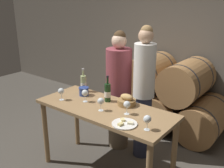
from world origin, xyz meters
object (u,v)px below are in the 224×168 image
(person_left, at_px, (119,91))
(wine_glass_right, at_px, (127,105))
(cheese_plate, at_px, (125,124))
(tasting_table, at_px, (105,117))
(wine_bottle_red, at_px, (108,93))
(wine_glass_center, at_px, (101,101))
(bread_basket, at_px, (127,101))
(person_right, at_px, (144,92))
(wine_glass_far_left, at_px, (61,91))
(wine_glass_left, at_px, (85,93))
(blue_crock, at_px, (84,91))
(wine_glass_far_right, at_px, (147,119))
(wine_bottle_white, at_px, (84,83))

(person_left, distance_m, wine_glass_right, 0.88)
(cheese_plate, bearing_deg, wine_glass_right, 118.95)
(tasting_table, height_order, wine_bottle_red, wine_bottle_red)
(wine_glass_center, bearing_deg, bread_basket, 66.15)
(person_right, distance_m, wine_glass_far_left, 1.08)
(tasting_table, distance_m, wine_glass_left, 0.38)
(person_left, bearing_deg, blue_crock, -110.12)
(wine_glass_left, height_order, wine_glass_far_right, same)
(bread_basket, bearing_deg, blue_crock, -172.79)
(wine_bottle_red, distance_m, wine_glass_far_right, 0.83)
(blue_crock, relative_size, wine_glass_left, 0.84)
(wine_glass_right, bearing_deg, person_right, 105.21)
(wine_glass_right, bearing_deg, wine_glass_center, -159.85)
(tasting_table, bearing_deg, person_left, 112.77)
(cheese_plate, xyz_separation_m, wine_glass_center, (-0.41, 0.11, 0.10))
(person_right, xyz_separation_m, wine_glass_right, (0.18, -0.64, 0.08))
(wine_bottle_red, height_order, wine_glass_far_right, wine_bottle_red)
(cheese_plate, xyz_separation_m, wine_glass_far_right, (0.24, 0.04, 0.10))
(person_left, xyz_separation_m, wine_glass_right, (0.59, -0.64, 0.16))
(cheese_plate, bearing_deg, wine_glass_center, 164.39)
(person_left, xyz_separation_m, blue_crock, (-0.19, -0.51, 0.10))
(tasting_table, xyz_separation_m, blue_crock, (-0.46, 0.13, 0.19))
(wine_bottle_white, xyz_separation_m, wine_glass_center, (0.59, -0.34, 0.00))
(tasting_table, xyz_separation_m, wine_glass_center, (0.03, -0.10, 0.24))
(blue_crock, height_order, cheese_plate, blue_crock)
(blue_crock, height_order, wine_glass_far_left, wine_glass_far_left)
(wine_glass_right, bearing_deg, wine_glass_left, -178.10)
(wine_glass_far_right, bearing_deg, blue_crock, 164.87)
(tasting_table, bearing_deg, cheese_plate, -26.42)
(tasting_table, height_order, bread_basket, bread_basket)
(cheese_plate, distance_m, wine_glass_center, 0.44)
(bread_basket, relative_size, wine_glass_far_left, 1.42)
(bread_basket, bearing_deg, wine_glass_far_left, -153.52)
(cheese_plate, height_order, wine_glass_center, wine_glass_center)
(person_left, bearing_deg, tasting_table, -67.23)
(cheese_plate, bearing_deg, wine_glass_left, 164.82)
(person_right, bearing_deg, cheese_plate, -71.05)
(tasting_table, relative_size, person_left, 0.97)
(wine_bottle_red, bearing_deg, wine_glass_far_right, -23.95)
(bread_basket, relative_size, wine_glass_far_right, 1.42)
(person_left, relative_size, wine_glass_far_left, 11.10)
(blue_crock, relative_size, bread_basket, 0.60)
(wine_bottle_red, height_order, cheese_plate, wine_bottle_red)
(blue_crock, height_order, bread_basket, bread_basket)
(wine_bottle_red, xyz_separation_m, wine_glass_right, (0.40, -0.16, -0.00))
(person_left, xyz_separation_m, wine_glass_far_left, (-0.30, -0.80, 0.16))
(wine_glass_right, bearing_deg, wine_bottle_white, 164.82)
(blue_crock, bearing_deg, wine_glass_right, -9.47)
(person_right, distance_m, bread_basket, 0.44)
(tasting_table, distance_m, bread_basket, 0.32)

